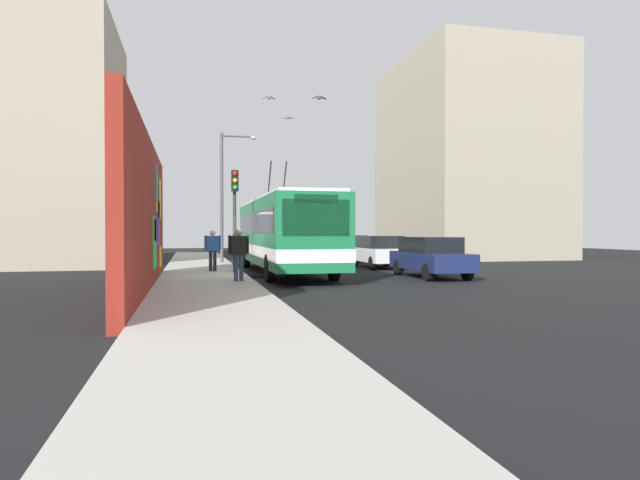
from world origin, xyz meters
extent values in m
plane|color=black|center=(0.00, 0.00, 0.00)|extent=(80.00, 80.00, 0.00)
cube|color=#ADA8A0|center=(0.00, 1.60, 0.07)|extent=(48.00, 3.20, 0.15)
cube|color=maroon|center=(-4.22, 3.35, 2.23)|extent=(13.55, 0.30, 4.46)
cube|color=blue|center=(-2.01, 3.19, 3.40)|extent=(0.89, 0.02, 1.22)
cube|color=#8C19D8|center=(-0.61, 3.19, 2.08)|extent=(1.16, 0.02, 1.59)
cube|color=green|center=(-2.91, 3.19, 1.44)|extent=(1.57, 0.02, 1.65)
cube|color=yellow|center=(-0.13, 3.19, 2.99)|extent=(1.64, 0.02, 1.50)
cube|color=#8C19D8|center=(-2.68, 3.19, 1.84)|extent=(0.92, 0.02, 0.70)
cube|color=yellow|center=(-1.04, 3.19, 3.11)|extent=(1.57, 0.02, 1.31)
cube|color=yellow|center=(0.46, 3.19, 0.85)|extent=(1.20, 0.02, 0.79)
cube|color=#9E937F|center=(10.53, 9.20, 6.36)|extent=(9.27, 6.58, 12.72)
cube|color=black|center=(10.53, 5.89, 4.40)|extent=(7.88, 0.04, 1.10)
cube|color=black|center=(10.53, 5.89, 7.60)|extent=(7.88, 0.04, 1.10)
cube|color=#9E937F|center=(14.43, -17.00, 6.93)|extent=(12.26, 9.35, 13.86)
cube|color=black|center=(14.43, -21.70, 4.40)|extent=(10.42, 0.04, 1.10)
cube|color=black|center=(14.43, -21.70, 7.60)|extent=(10.42, 0.04, 1.10)
cube|color=black|center=(14.43, -21.70, 10.80)|extent=(10.42, 0.04, 1.10)
cube|color=#19723F|center=(2.29, -1.80, 1.76)|extent=(12.54, 2.58, 2.63)
cube|color=silver|center=(2.29, -1.80, 3.14)|extent=(12.03, 2.38, 0.12)
cube|color=white|center=(2.29, -1.80, 1.00)|extent=(12.56, 2.60, 0.44)
cube|color=black|center=(-3.96, -1.80, 2.22)|extent=(0.04, 2.19, 1.18)
cube|color=black|center=(2.29, -1.80, 2.16)|extent=(11.53, 2.61, 0.84)
cube|color=orange|center=(-3.95, -1.80, 2.83)|extent=(0.06, 1.42, 0.28)
cylinder|color=black|center=(4.17, -2.15, 3.98)|extent=(1.43, 0.06, 2.00)
cylinder|color=black|center=(4.17, -1.45, 3.98)|extent=(1.43, 0.06, 2.00)
cylinder|color=black|center=(-1.72, -2.97, 0.50)|extent=(1.00, 0.28, 1.00)
cylinder|color=black|center=(-1.72, -0.63, 0.50)|extent=(1.00, 0.28, 1.00)
cylinder|color=black|center=(6.30, -2.97, 0.50)|extent=(1.00, 0.28, 1.00)
cylinder|color=black|center=(6.30, -0.63, 0.50)|extent=(1.00, 0.28, 1.00)
cube|color=navy|center=(-1.25, -7.00, 0.65)|extent=(4.34, 1.76, 0.66)
cube|color=black|center=(-1.16, -7.00, 1.28)|extent=(2.60, 1.59, 0.60)
cylinder|color=black|center=(-2.68, -7.78, 0.32)|extent=(0.64, 0.22, 0.64)
cylinder|color=black|center=(-2.68, -6.22, 0.32)|extent=(0.64, 0.22, 0.64)
cylinder|color=black|center=(0.18, -7.78, 0.32)|extent=(0.64, 0.22, 0.64)
cylinder|color=black|center=(0.18, -6.22, 0.32)|extent=(0.64, 0.22, 0.64)
cube|color=white|center=(4.61, -7.00, 0.65)|extent=(4.09, 1.87, 0.66)
cube|color=black|center=(4.69, -7.00, 1.28)|extent=(2.46, 1.68, 0.60)
cylinder|color=black|center=(3.25, -7.84, 0.32)|extent=(0.64, 0.22, 0.64)
cylinder|color=black|center=(3.25, -6.16, 0.32)|extent=(0.64, 0.22, 0.64)
cylinder|color=black|center=(5.96, -7.84, 0.32)|extent=(0.64, 0.22, 0.64)
cylinder|color=black|center=(5.96, -6.16, 0.32)|extent=(0.64, 0.22, 0.64)
cube|color=black|center=(10.31, -7.00, 0.65)|extent=(4.58, 1.86, 0.66)
cube|color=black|center=(10.40, -7.00, 1.28)|extent=(2.75, 1.67, 0.60)
cylinder|color=black|center=(8.80, -7.83, 0.32)|extent=(0.64, 0.22, 0.64)
cylinder|color=black|center=(8.80, -6.17, 0.32)|extent=(0.64, 0.22, 0.64)
cylinder|color=black|center=(11.82, -7.83, 0.32)|extent=(0.64, 0.22, 0.64)
cylinder|color=black|center=(11.82, -6.17, 0.32)|extent=(0.64, 0.22, 0.64)
cylinder|color=#1E1E2D|center=(2.10, 1.11, 0.57)|extent=(0.14, 0.14, 0.84)
cylinder|color=#1E1E2D|center=(2.10, 1.28, 0.57)|extent=(0.14, 0.14, 0.84)
cube|color=#264C99|center=(2.10, 1.19, 1.30)|extent=(0.22, 0.49, 0.63)
cylinder|color=#264C99|center=(2.10, 0.90, 1.33)|extent=(0.09, 0.09, 0.60)
cylinder|color=#264C99|center=(2.10, 1.49, 1.33)|extent=(0.09, 0.09, 0.60)
sphere|color=beige|center=(2.10, 1.19, 1.73)|extent=(0.23, 0.23, 0.23)
cylinder|color=#2D3F59|center=(-2.65, 0.45, 0.58)|extent=(0.14, 0.14, 0.86)
cylinder|color=#2D3F59|center=(-2.65, 0.63, 0.58)|extent=(0.14, 0.14, 0.86)
cube|color=black|center=(-2.65, 0.54, 1.33)|extent=(0.22, 0.50, 0.64)
cylinder|color=black|center=(-2.65, 0.24, 1.36)|extent=(0.09, 0.09, 0.61)
cylinder|color=black|center=(-2.65, 0.84, 1.36)|extent=(0.09, 0.09, 0.61)
sphere|color=tan|center=(-2.65, 0.54, 1.76)|extent=(0.23, 0.23, 0.23)
cylinder|color=#2D382D|center=(1.40, 0.35, 2.21)|extent=(0.14, 0.14, 4.12)
cube|color=black|center=(1.18, 0.35, 3.82)|extent=(0.20, 0.28, 0.84)
sphere|color=red|center=(1.07, 0.35, 4.10)|extent=(0.18, 0.18, 0.18)
sphere|color=yellow|center=(1.07, 0.35, 3.82)|extent=(0.18, 0.18, 0.18)
sphere|color=green|center=(1.07, 0.35, 3.54)|extent=(0.18, 0.18, 0.18)
cylinder|color=#4C4C51|center=(8.74, 0.45, 3.61)|extent=(0.18, 0.18, 6.91)
cylinder|color=#4C4C51|center=(8.74, -0.40, 6.91)|extent=(0.10, 1.70, 0.10)
ellipsoid|color=silver|center=(8.74, -1.25, 6.86)|extent=(0.44, 0.28, 0.20)
ellipsoid|color=slate|center=(-0.57, -2.70, 6.87)|extent=(0.32, 0.14, 0.12)
cube|color=slate|center=(-0.57, -2.84, 6.90)|extent=(0.20, 0.27, 0.11)
cube|color=slate|center=(-0.57, -2.56, 6.90)|extent=(0.20, 0.27, 0.11)
ellipsoid|color=gray|center=(1.31, -1.05, 7.23)|extent=(0.32, 0.14, 0.12)
cube|color=gray|center=(1.31, -1.19, 7.26)|extent=(0.20, 0.26, 0.15)
cube|color=gray|center=(1.31, -0.91, 7.26)|extent=(0.20, 0.26, 0.15)
ellipsoid|color=gray|center=(5.84, -2.63, 7.41)|extent=(0.32, 0.14, 0.12)
cube|color=gray|center=(5.84, -2.77, 7.44)|extent=(0.20, 0.28, 0.09)
cube|color=gray|center=(5.84, -2.49, 7.44)|extent=(0.20, 0.28, 0.09)
cylinder|color=black|center=(0.85, -0.60, 0.00)|extent=(2.06, 2.06, 0.00)
camera|label=1|loc=(-20.77, 2.11, 1.78)|focal=30.53mm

